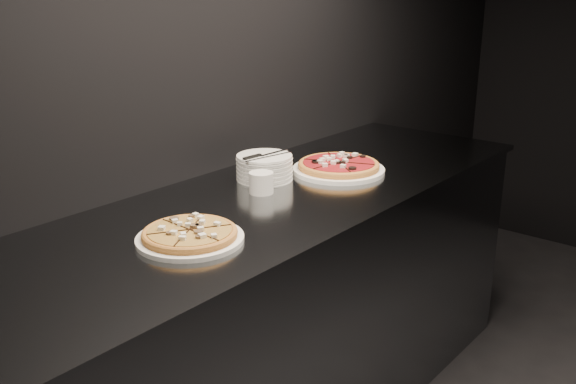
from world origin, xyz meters
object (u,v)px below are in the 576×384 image
Objects in this scene: pizza_mushroom at (190,235)px; pizza_tomato at (339,167)px; counter at (274,315)px; plate_stack at (264,167)px; ramekin at (261,182)px; cutlery at (263,156)px.

pizza_tomato is at bearing 94.77° from pizza_mushroom.
pizza_mushroom is at bearing -80.42° from counter.
counter is 0.54m from plate_stack.
plate_stack is at bearing 111.57° from pizza_mushroom.
plate_stack is (-0.23, 0.58, 0.03)m from pizza_mushroom.
pizza_tomato reaches higher than pizza_mushroom.
pizza_mushroom is 1.50× the size of plate_stack.
plate_stack is at bearing 139.92° from counter.
ramekin reaches higher than counter.
pizza_mushroom is at bearing -68.43° from plate_stack.
cutlery is (-0.22, 0.56, 0.08)m from pizza_mushroom.
cutlery is 0.15m from ramekin.
pizza_tomato is at bearing 80.75° from ramekin.
cutlery is (0.01, -0.02, 0.05)m from plate_stack.
pizza_tomato is at bearing 64.96° from cutlery.
counter is at bearing -33.36° from cutlery.
cutlery reaches higher than ramekin.
ramekin is at bearing 106.18° from pizza_mushroom.
ramekin is at bearing 179.31° from counter.
ramekin is (0.09, -0.11, -0.06)m from cutlery.
ramekin is at bearing -46.72° from cutlery.
cutlery is (-0.15, -0.27, 0.07)m from pizza_tomato.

